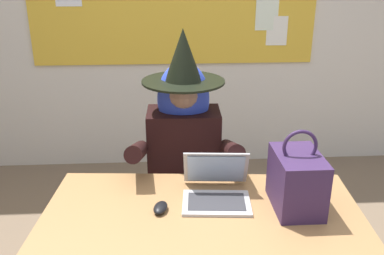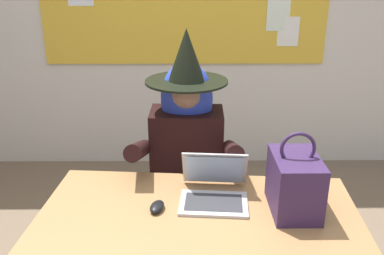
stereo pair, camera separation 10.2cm
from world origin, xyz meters
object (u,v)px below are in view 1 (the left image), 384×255
object	(u,v)px
desk_main	(202,228)
person_costumed	(184,144)
chair_at_desk	(182,178)
computer_mouse	(160,208)
laptop	(216,189)
handbag	(297,180)

from	to	relation	value
desk_main	person_costumed	bearing A→B (deg)	95.44
chair_at_desk	computer_mouse	bearing A→B (deg)	-15.48
laptop	computer_mouse	xyz separation A→B (m)	(-0.26, -0.10, -0.03)
laptop	handbag	bearing A→B (deg)	-10.85
chair_at_desk	computer_mouse	distance (m)	0.75
desk_main	chair_at_desk	world-z (taller)	chair_at_desk
person_costumed	computer_mouse	size ratio (longest dim) A/B	13.87
person_costumed	computer_mouse	distance (m)	0.60
chair_at_desk	handbag	size ratio (longest dim) A/B	2.40
desk_main	chair_at_desk	size ratio (longest dim) A/B	1.64
laptop	computer_mouse	size ratio (longest dim) A/B	3.23
person_costumed	laptop	bearing A→B (deg)	16.67
person_costumed	laptop	xyz separation A→B (m)	(0.13, -0.49, -0.03)
desk_main	laptop	world-z (taller)	laptop
laptop	handbag	size ratio (longest dim) A/B	0.89
person_costumed	desk_main	bearing A→B (deg)	6.97
desk_main	chair_at_desk	bearing A→B (deg)	95.01
desk_main	computer_mouse	world-z (taller)	computer_mouse
desk_main	person_costumed	world-z (taller)	person_costumed
desk_main	laptop	size ratio (longest dim) A/B	4.41
laptop	handbag	xyz separation A→B (m)	(0.35, -0.10, 0.09)
laptop	person_costumed	bearing A→B (deg)	109.72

